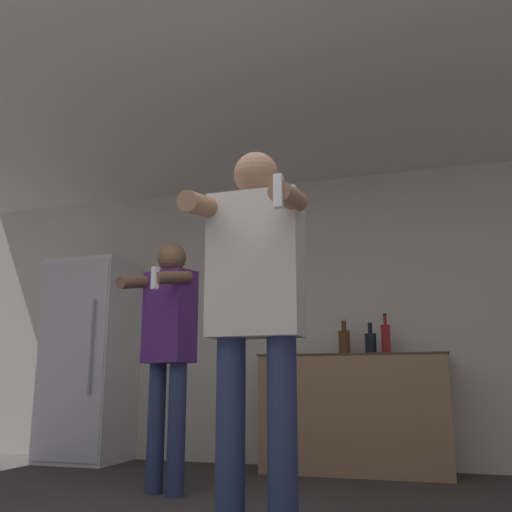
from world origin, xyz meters
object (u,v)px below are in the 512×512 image
(bottle_amber_bourbon, at_px, (386,338))
(person_man_side, at_px, (168,339))
(bottle_tall_gin, at_px, (344,341))
(refrigerator, at_px, (90,359))
(person_woman_foreground, at_px, (255,302))
(bottle_clear_vodka, at_px, (371,342))

(bottle_amber_bourbon, xyz_separation_m, person_man_side, (-1.33, -1.29, -0.07))
(bottle_tall_gin, bearing_deg, refrigerator, -177.64)
(bottle_tall_gin, distance_m, person_woman_foreground, 2.34)
(bottle_clear_vodka, height_order, person_woman_foreground, person_woman_foreground)
(refrigerator, bearing_deg, person_man_side, -41.11)
(refrigerator, bearing_deg, person_woman_foreground, -44.18)
(refrigerator, distance_m, person_man_side, 1.82)
(bottle_clear_vodka, height_order, person_man_side, person_man_side)
(bottle_tall_gin, bearing_deg, person_woman_foreground, -91.35)
(person_woman_foreground, bearing_deg, bottle_amber_bourbon, 80.37)
(refrigerator, relative_size, bottle_clear_vodka, 6.91)
(bottle_tall_gin, bearing_deg, bottle_amber_bourbon, 0.00)
(bottle_tall_gin, bearing_deg, bottle_clear_vodka, 0.00)
(bottle_clear_vodka, bearing_deg, bottle_amber_bourbon, 0.00)
(bottle_amber_bourbon, bearing_deg, person_woman_foreground, -99.63)
(bottle_clear_vodka, distance_m, person_man_side, 1.77)
(refrigerator, distance_m, bottle_amber_bourbon, 2.70)
(bottle_amber_bourbon, xyz_separation_m, person_woman_foreground, (-0.40, -2.34, 0.00))
(refrigerator, height_order, bottle_amber_bourbon, refrigerator)
(bottle_tall_gin, relative_size, person_man_side, 0.19)
(bottle_amber_bourbon, relative_size, person_woman_foreground, 0.19)
(bottle_tall_gin, height_order, bottle_amber_bourbon, bottle_amber_bourbon)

